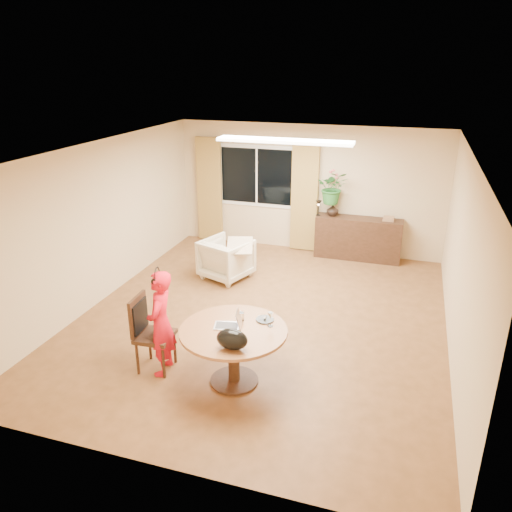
{
  "coord_description": "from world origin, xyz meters",
  "views": [
    {
      "loc": [
        2.0,
        -6.63,
        3.76
      ],
      "look_at": [
        -0.03,
        -0.2,
        1.11
      ],
      "focal_mm": 35.0,
      "sensor_mm": 36.0,
      "label": 1
    }
  ],
  "objects": [
    {
      "name": "floor",
      "position": [
        0.0,
        0.0,
        0.0
      ],
      "size": [
        6.5,
        6.5,
        0.0
      ],
      "primitive_type": "plane",
      "color": "brown",
      "rests_on": "ground"
    },
    {
      "name": "ceiling",
      "position": [
        0.0,
        0.0,
        2.6
      ],
      "size": [
        6.5,
        6.5,
        0.0
      ],
      "primitive_type": "plane",
      "rotation": [
        3.14,
        0.0,
        0.0
      ],
      "color": "white",
      "rests_on": "wall_back"
    },
    {
      "name": "wall_back",
      "position": [
        0.0,
        3.25,
        1.3
      ],
      "size": [
        5.5,
        0.0,
        5.5
      ],
      "primitive_type": "plane",
      "rotation": [
        1.57,
        0.0,
        0.0
      ],
      "color": "#D5B28B",
      "rests_on": "floor"
    },
    {
      "name": "wall_left",
      "position": [
        -2.75,
        0.0,
        1.3
      ],
      "size": [
        0.0,
        6.5,
        6.5
      ],
      "primitive_type": "plane",
      "rotation": [
        1.57,
        0.0,
        1.57
      ],
      "color": "#D5B28B",
      "rests_on": "floor"
    },
    {
      "name": "wall_right",
      "position": [
        2.75,
        0.0,
        1.3
      ],
      "size": [
        0.0,
        6.5,
        6.5
      ],
      "primitive_type": "plane",
      "rotation": [
        1.57,
        0.0,
        -1.57
      ],
      "color": "#D5B28B",
      "rests_on": "floor"
    },
    {
      "name": "window",
      "position": [
        -1.1,
        3.23,
        1.5
      ],
      "size": [
        1.7,
        0.03,
        1.3
      ],
      "color": "white",
      "rests_on": "wall_back"
    },
    {
      "name": "curtain_left",
      "position": [
        -2.15,
        3.15,
        1.15
      ],
      "size": [
        0.55,
        0.08,
        2.25
      ],
      "primitive_type": "cube",
      "color": "olive",
      "rests_on": "wall_back"
    },
    {
      "name": "curtain_right",
      "position": [
        -0.05,
        3.15,
        1.15
      ],
      "size": [
        0.55,
        0.08,
        2.25
      ],
      "primitive_type": "cube",
      "color": "olive",
      "rests_on": "wall_back"
    },
    {
      "name": "ceiling_panel",
      "position": [
        0.0,
        1.2,
        2.57
      ],
      "size": [
        2.2,
        0.35,
        0.05
      ],
      "primitive_type": "cube",
      "color": "white",
      "rests_on": "ceiling"
    },
    {
      "name": "dining_table",
      "position": [
        0.15,
        -1.7,
        0.59
      ],
      "size": [
        1.31,
        1.31,
        0.75
      ],
      "color": "brown",
      "rests_on": "floor"
    },
    {
      "name": "dining_chair",
      "position": [
        -0.91,
        -1.72,
        0.51
      ],
      "size": [
        0.51,
        0.47,
        1.01
      ],
      "primitive_type": null,
      "rotation": [
        0.0,
        0.0,
        0.06
      ],
      "color": "black",
      "rests_on": "floor"
    },
    {
      "name": "child",
      "position": [
        -0.79,
        -1.75,
        0.7
      ],
      "size": [
        0.56,
        0.42,
        1.4
      ],
      "primitive_type": "imported",
      "rotation": [
        0.0,
        0.0,
        -1.39
      ],
      "color": "#B4200D",
      "rests_on": "floor"
    },
    {
      "name": "laptop",
      "position": [
        0.05,
        -1.65,
        0.85
      ],
      "size": [
        0.37,
        0.29,
        0.22
      ],
      "primitive_type": null,
      "rotation": [
        0.0,
        0.0,
        0.23
      ],
      "color": "#B7B7BC",
      "rests_on": "dining_table"
    },
    {
      "name": "tumbler",
      "position": [
        0.17,
        -1.46,
        0.8
      ],
      "size": [
        0.09,
        0.09,
        0.11
      ],
      "primitive_type": null,
      "rotation": [
        0.0,
        0.0,
        0.25
      ],
      "color": "white",
      "rests_on": "dining_table"
    },
    {
      "name": "wine_glass",
      "position": [
        0.56,
        -1.49,
        0.84
      ],
      "size": [
        0.08,
        0.08,
        0.19
      ],
      "primitive_type": null,
      "rotation": [
        0.0,
        0.0,
        -0.23
      ],
      "color": "white",
      "rests_on": "dining_table"
    },
    {
      "name": "pot_lid",
      "position": [
        0.45,
        -1.37,
        0.76
      ],
      "size": [
        0.25,
        0.25,
        0.04
      ],
      "primitive_type": null,
      "rotation": [
        0.0,
        0.0,
        0.13
      ],
      "color": "white",
      "rests_on": "dining_table"
    },
    {
      "name": "handbag",
      "position": [
        0.29,
        -2.11,
        0.87
      ],
      "size": [
        0.41,
        0.3,
        0.24
      ],
      "primitive_type": null,
      "rotation": [
        0.0,
        0.0,
        0.26
      ],
      "color": "black",
      "rests_on": "dining_table"
    },
    {
      "name": "armchair",
      "position": [
        -1.08,
        1.31,
        0.37
      ],
      "size": [
        1.02,
        1.04,
        0.74
      ],
      "primitive_type": "imported",
      "rotation": [
        0.0,
        0.0,
        2.8
      ],
      "color": "beige",
      "rests_on": "floor"
    },
    {
      "name": "throw",
      "position": [
        -0.79,
        1.24,
        0.76
      ],
      "size": [
        0.59,
        0.66,
        0.03
      ],
      "primitive_type": null,
      "rotation": [
        0.0,
        0.0,
        0.29
      ],
      "color": "beige",
      "rests_on": "armchair"
    },
    {
      "name": "sideboard",
      "position": [
        1.11,
        3.01,
        0.42
      ],
      "size": [
        1.7,
        0.42,
        0.85
      ],
      "primitive_type": "cube",
      "color": "black",
      "rests_on": "floor"
    },
    {
      "name": "vase",
      "position": [
        0.56,
        3.01,
        0.97
      ],
      "size": [
        0.26,
        0.26,
        0.25
      ],
      "primitive_type": "imported",
      "rotation": [
        0.0,
        0.0,
        0.11
      ],
      "color": "black",
      "rests_on": "sideboard"
    },
    {
      "name": "bouquet",
      "position": [
        0.54,
        3.01,
        1.43
      ],
      "size": [
        0.68,
        0.62,
        0.66
      ],
      "primitive_type": "imported",
      "rotation": [
        0.0,
        0.0,
        0.19
      ],
      "color": "#386B28",
      "rests_on": "vase"
    },
    {
      "name": "book_stack",
      "position": [
        1.66,
        3.01,
        0.89
      ],
      "size": [
        0.23,
        0.19,
        0.09
      ],
      "primitive_type": null,
      "rotation": [
        0.0,
        0.0,
        0.11
      ],
      "color": "#895D45",
      "rests_on": "sideboard"
    },
    {
      "name": "desk_lamp",
      "position": [
        0.28,
        2.96,
        1.01
      ],
      "size": [
        0.16,
        0.16,
        0.32
      ],
      "primitive_type": null,
      "rotation": [
        0.0,
        0.0,
        -0.3
      ],
      "color": "black",
      "rests_on": "sideboard"
    }
  ]
}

